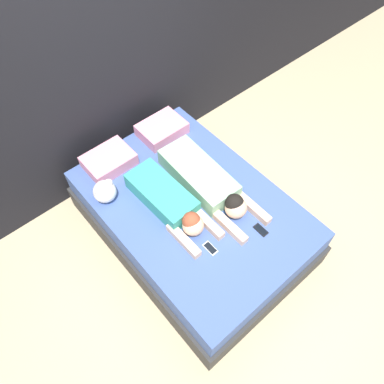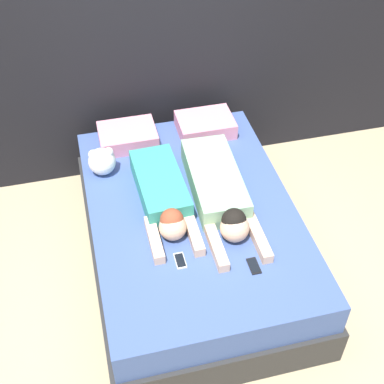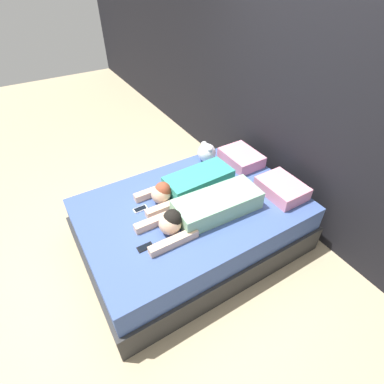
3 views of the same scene
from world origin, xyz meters
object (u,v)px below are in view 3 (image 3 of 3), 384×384
object	(u,v)px
bed	(192,225)
pillow_head_right	(282,188)
person_left	(188,184)
pillow_head_left	(241,158)
person_right	(206,209)
cell_phone_left	(140,209)
cell_phone_right	(145,247)
plush_toy	(207,152)

from	to	relation	value
bed	pillow_head_right	size ratio (longest dim) A/B	4.77
pillow_head_right	person_left	xyz separation A→B (m)	(-0.50, -0.76, 0.02)
bed	pillow_head_left	world-z (taller)	pillow_head_left
pillow_head_right	person_right	xyz separation A→B (m)	(-0.12, -0.81, 0.02)
person_right	cell_phone_left	bearing A→B (deg)	-129.64
cell_phone_right	cell_phone_left	bearing A→B (deg)	160.97
person_left	bed	bearing A→B (deg)	-21.35
pillow_head_left	plush_toy	distance (m)	0.39
bed	person_right	bearing A→B (deg)	6.41
person_right	cell_phone_left	xyz separation A→B (m)	(-0.39, -0.47, -0.08)
plush_toy	cell_phone_right	bearing A→B (deg)	-54.51
pillow_head_left	cell_phone_right	xyz separation A→B (m)	(0.56, -1.42, -0.06)
person_right	cell_phone_right	distance (m)	0.62
person_left	plush_toy	size ratio (longest dim) A/B	4.56
bed	person_right	size ratio (longest dim) A/B	1.85
pillow_head_left	cell_phone_right	world-z (taller)	pillow_head_left
person_right	plush_toy	xyz separation A→B (m)	(-0.75, 0.50, 0.02)
person_right	cell_phone_right	xyz separation A→B (m)	(0.05, -0.62, -0.08)
cell_phone_left	plush_toy	world-z (taller)	plush_toy
pillow_head_left	pillow_head_right	world-z (taller)	same
pillow_head_left	person_right	size ratio (longest dim) A/B	0.39
cell_phone_left	plush_toy	bearing A→B (deg)	110.49
pillow_head_right	person_left	world-z (taller)	person_left
bed	pillow_head_left	bearing A→B (deg)	110.82
cell_phone_left	bed	bearing A→B (deg)	67.21
pillow_head_left	cell_phone_left	xyz separation A→B (m)	(0.13, -1.27, -0.06)
plush_toy	person_left	bearing A→B (deg)	-51.19
pillow_head_right	cell_phone_right	distance (m)	1.43
cell_phone_right	plush_toy	size ratio (longest dim) A/B	0.60
bed	person_left	bearing A→B (deg)	158.65
bed	plush_toy	world-z (taller)	plush_toy
person_left	cell_phone_left	xyz separation A→B (m)	(-0.00, -0.52, -0.08)
person_left	person_right	bearing A→B (deg)	-7.37
pillow_head_left	cell_phone_right	bearing A→B (deg)	-68.36
bed	person_left	size ratio (longest dim) A/B	2.17
person_right	pillow_head_right	bearing A→B (deg)	81.87
person_left	plush_toy	bearing A→B (deg)	128.81
person_right	bed	bearing A→B (deg)	-173.59
plush_toy	cell_phone_left	bearing A→B (deg)	-69.51
pillow_head_right	pillow_head_left	bearing A→B (deg)	180.00
person_right	cell_phone_left	world-z (taller)	person_right
pillow_head_right	cell_phone_right	xyz separation A→B (m)	(-0.07, -1.42, -0.06)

